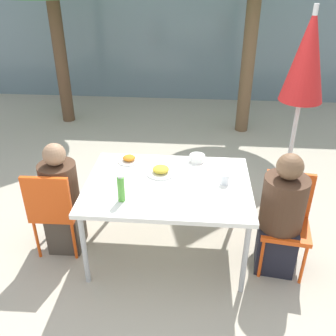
% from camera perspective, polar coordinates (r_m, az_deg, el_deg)
% --- Properties ---
extents(ground_plane, '(24.00, 24.00, 0.00)m').
position_cam_1_polar(ground_plane, '(3.64, -0.00, -12.22)').
color(ground_plane, '#B2A893').
extents(building_facade, '(10.00, 0.20, 3.00)m').
position_cam_1_polar(building_facade, '(7.27, 3.12, 22.04)').
color(building_facade, slate).
rests_on(building_facade, ground).
extents(dining_table, '(1.41, 1.03, 0.73)m').
position_cam_1_polar(dining_table, '(3.23, -0.00, -3.11)').
color(dining_table, white).
rests_on(dining_table, ground).
extents(chair_left, '(0.41, 0.41, 0.86)m').
position_cam_1_polar(chair_left, '(3.46, -17.03, -5.64)').
color(chair_left, '#E54C14').
rests_on(chair_left, ground).
extents(person_left, '(0.33, 0.33, 1.08)m').
position_cam_1_polar(person_left, '(3.51, -15.85, -4.93)').
color(person_left, '#473D33').
rests_on(person_left, ground).
extents(chair_right, '(0.45, 0.45, 0.86)m').
position_cam_1_polar(chair_right, '(3.37, 17.55, -6.81)').
color(chair_right, '#E54C14').
rests_on(chair_right, ground).
extents(person_right, '(0.37, 0.37, 1.12)m').
position_cam_1_polar(person_right, '(3.29, 16.79, -7.32)').
color(person_right, black).
rests_on(person_right, ground).
extents(closed_umbrella, '(0.40, 0.40, 2.09)m').
position_cam_1_polar(closed_umbrella, '(3.66, 20.26, 14.45)').
color(closed_umbrella, '#333333').
rests_on(closed_umbrella, ground).
extents(plate_0, '(0.26, 0.26, 0.07)m').
position_cam_1_polar(plate_0, '(3.34, -1.10, -0.42)').
color(plate_0, white).
rests_on(plate_0, dining_table).
extents(plate_1, '(0.21, 0.21, 0.06)m').
position_cam_1_polar(plate_1, '(3.55, -5.95, 1.32)').
color(plate_1, white).
rests_on(plate_1, dining_table).
extents(bottle, '(0.06, 0.06, 0.23)m').
position_cam_1_polar(bottle, '(2.95, -7.17, -3.14)').
color(bottle, '#51A338').
rests_on(bottle, dining_table).
extents(drinking_cup, '(0.07, 0.07, 0.09)m').
position_cam_1_polar(drinking_cup, '(3.21, 8.68, -1.70)').
color(drinking_cup, white).
rests_on(drinking_cup, dining_table).
extents(salad_bowl, '(0.15, 0.15, 0.06)m').
position_cam_1_polar(salad_bowl, '(3.55, 4.46, 1.52)').
color(salad_bowl, white).
rests_on(salad_bowl, dining_table).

